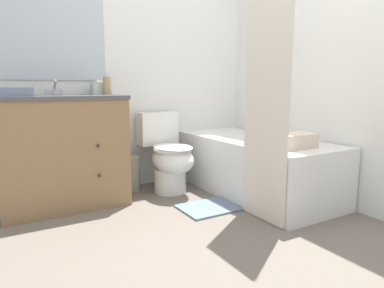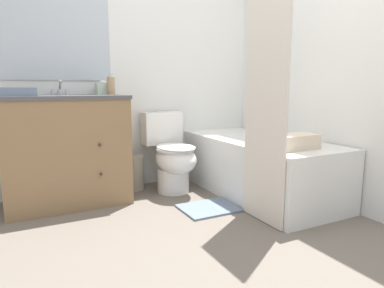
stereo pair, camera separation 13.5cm
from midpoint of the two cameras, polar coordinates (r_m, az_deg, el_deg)
name	(u,v)px [view 2 (the right image)]	position (r m, az deg, el deg)	size (l,w,h in m)	color
ground_plane	(238,258)	(2.05, 9.66, -18.26)	(14.00, 14.00, 0.00)	#6B6056
wall_back	(137,54)	(3.34, -8.01, 14.60)	(8.00, 0.06, 2.50)	silver
wall_right	(302,52)	(3.27, 19.00, 14.27)	(0.05, 2.67, 2.50)	silver
vanity_cabinet	(66,149)	(2.92, -18.97, -0.82)	(0.96, 0.56, 0.89)	olive
sink_faucet	(60,91)	(3.07, -19.97, 8.38)	(0.14, 0.12, 0.12)	silver
toilet	(172,155)	(3.11, -2.16, -1.87)	(0.37, 0.65, 0.71)	white
bathtub	(258,166)	(3.11, 12.20, -3.66)	(0.71, 1.55, 0.50)	white
shower_curtain	(266,79)	(2.40, 13.91, 10.43)	(0.02, 0.43, 1.99)	silver
wastebasket	(133,173)	(3.23, -8.58, -4.79)	(0.20, 0.20, 0.32)	gray
tissue_box	(103,89)	(3.10, -13.34, 8.97)	(0.12, 0.12, 0.12)	silver
soap_dispenser	(111,85)	(3.02, -12.10, 9.57)	(0.07, 0.07, 0.18)	tan
hand_towel_folded	(18,92)	(2.74, -25.75, 7.85)	(0.24, 0.14, 0.06)	slate
bath_towel_folded	(294,142)	(2.62, 18.00, 0.34)	(0.36, 0.19, 0.11)	beige
bath_mat	(209,208)	(2.74, 4.37, -10.60)	(0.45, 0.35, 0.02)	slate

